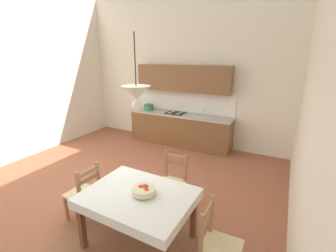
% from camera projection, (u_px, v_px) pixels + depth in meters
% --- Properties ---
extents(ground_plane, '(6.49, 6.73, 0.10)m').
position_uv_depth(ground_plane, '(113.00, 193.00, 4.37)').
color(ground_plane, '#99563D').
extents(wall_back, '(6.49, 0.12, 4.08)m').
position_uv_depth(wall_back, '(183.00, 71.00, 6.40)').
color(wall_back, silver).
rests_on(wall_back, ground_plane).
extents(wall_left, '(0.12, 6.73, 4.08)m').
position_uv_depth(wall_left, '(1.00, 75.00, 5.10)').
color(wall_left, silver).
rests_on(wall_left, ground_plane).
extents(wall_right, '(0.12, 6.73, 4.08)m').
position_uv_depth(wall_right, '(322.00, 96.00, 2.42)').
color(wall_right, silver).
rests_on(wall_right, ground_plane).
extents(area_rug, '(2.10, 1.60, 0.01)m').
position_uv_depth(area_rug, '(136.00, 246.00, 3.09)').
color(area_rug, brown).
rests_on(area_rug, ground_plane).
extents(kitchen_cabinetry, '(2.91, 0.63, 2.20)m').
position_uv_depth(kitchen_cabinetry, '(180.00, 115.00, 6.43)').
color(kitchen_cabinetry, brown).
rests_on(kitchen_cabinetry, ground_plane).
extents(dining_table, '(1.40, 1.07, 0.75)m').
position_uv_depth(dining_table, '(138.00, 202.00, 2.99)').
color(dining_table, brown).
rests_on(dining_table, ground_plane).
extents(dining_chair_kitchen_side, '(0.43, 0.43, 0.93)m').
position_uv_depth(dining_chair_kitchen_side, '(172.00, 182.00, 3.80)').
color(dining_chair_kitchen_side, '#D1BC89').
rests_on(dining_chair_kitchen_side, ground_plane).
extents(dining_chair_tv_side, '(0.44, 0.44, 0.93)m').
position_uv_depth(dining_chair_tv_side, '(84.00, 194.00, 3.50)').
color(dining_chair_tv_side, '#D1BC89').
rests_on(dining_chair_tv_side, ground_plane).
extents(dining_chair_window_side, '(0.43, 0.43, 0.93)m').
position_uv_depth(dining_chair_window_side, '(218.00, 246.00, 2.54)').
color(dining_chair_window_side, '#D1BC89').
rests_on(dining_chair_window_side, ground_plane).
extents(fruit_bowl, '(0.30, 0.30, 0.12)m').
position_uv_depth(fruit_bowl, '(144.00, 190.00, 2.93)').
color(fruit_bowl, beige).
rests_on(fruit_bowl, dining_table).
extents(pendant_lamp, '(0.32, 0.32, 0.80)m').
position_uv_depth(pendant_lamp, '(136.00, 93.00, 2.49)').
color(pendant_lamp, black).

